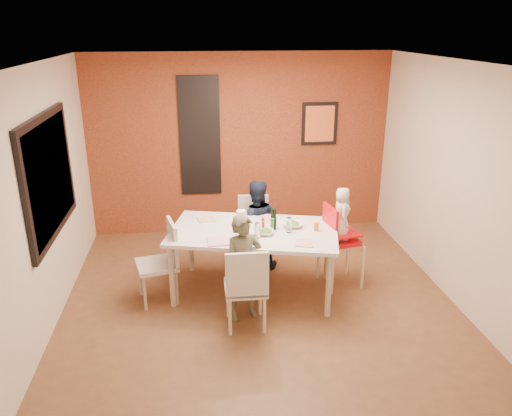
{
  "coord_description": "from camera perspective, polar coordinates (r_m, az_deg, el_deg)",
  "views": [
    {
      "loc": [
        -0.67,
        -5.09,
        3.06
      ],
      "look_at": [
        0.0,
        0.3,
        1.05
      ],
      "focal_mm": 35.0,
      "sensor_mm": 36.0,
      "label": 1
    }
  ],
  "objects": [
    {
      "name": "wall_back",
      "position": [
        7.57,
        -1.82,
        7.23
      ],
      "size": [
        4.5,
        0.02,
        2.7
      ],
      "primitive_type": "cube",
      "color": "beige",
      "rests_on": "ground"
    },
    {
      "name": "chair_left",
      "position": [
        5.87,
        -10.51,
        -5.56
      ],
      "size": [
        0.53,
        0.53,
        0.96
      ],
      "rotation": [
        0.0,
        0.0,
        4.95
      ],
      "color": "beige",
      "rests_on": "ground"
    },
    {
      "name": "picture_window_frame",
      "position": [
        5.72,
        -22.57,
        3.41
      ],
      "size": [
        0.05,
        1.7,
        1.3
      ],
      "primitive_type": "cube",
      "color": "black",
      "rests_on": "wall_left"
    },
    {
      "name": "dining_table",
      "position": [
        5.84,
        -0.26,
        -3.18
      ],
      "size": [
        2.13,
        1.5,
        0.8
      ],
      "rotation": [
        0.0,
        0.0,
        -0.24
      ],
      "color": "white",
      "rests_on": "ground"
    },
    {
      "name": "child_near",
      "position": [
        5.39,
        -1.4,
        -6.85
      ],
      "size": [
        0.5,
        0.4,
        1.2
      ],
      "primitive_type": "imported",
      "rotation": [
        0.0,
        0.0,
        0.3
      ],
      "color": "brown",
      "rests_on": "ground"
    },
    {
      "name": "toddler",
      "position": [
        6.03,
        9.78,
        -0.62
      ],
      "size": [
        0.23,
        0.33,
        0.64
      ],
      "primitive_type": "imported",
      "rotation": [
        0.0,
        0.0,
        1.47
      ],
      "color": "silver",
      "rests_on": "high_chair"
    },
    {
      "name": "high_chair",
      "position": [
        6.13,
        9.38,
        -3.36
      ],
      "size": [
        0.51,
        0.51,
        1.04
      ],
      "rotation": [
        0.0,
        0.0,
        1.76
      ],
      "color": "red",
      "rests_on": "ground"
    },
    {
      "name": "ground",
      "position": [
        5.98,
        0.36,
        -10.49
      ],
      "size": [
        4.5,
        4.5,
        0.0
      ],
      "primitive_type": "plane",
      "color": "brown",
      "rests_on": "ground"
    },
    {
      "name": "salad_bowl_b",
      "position": [
        5.91,
        4.22,
        -1.89
      ],
      "size": [
        0.25,
        0.25,
        0.06
      ],
      "primitive_type": "imported",
      "rotation": [
        0.0,
        0.0,
        -0.06
      ],
      "color": "white",
      "rests_on": "dining_table"
    },
    {
      "name": "brick_accent_wall",
      "position": [
        7.55,
        -1.81,
        7.19
      ],
      "size": [
        4.5,
        0.02,
        2.7
      ],
      "primitive_type": "cube",
      "color": "maroon",
      "rests_on": "ground"
    },
    {
      "name": "glassblock_surround",
      "position": [
        7.47,
        -6.44,
        8.11
      ],
      "size": [
        0.6,
        0.03,
        1.76
      ],
      "primitive_type": "cube",
      "color": "black",
      "rests_on": "wall_back"
    },
    {
      "name": "wine_glass_b",
      "position": [
        5.72,
        3.79,
        -1.96
      ],
      "size": [
        0.06,
        0.06,
        0.18
      ],
      "primitive_type": "cylinder",
      "color": "white",
      "rests_on": "dining_table"
    },
    {
      "name": "art_print_canvas",
      "position": [
        7.65,
        7.3,
        9.52
      ],
      "size": [
        0.44,
        0.01,
        0.54
      ],
      "primitive_type": "cube",
      "color": "orange",
      "rests_on": "wall_back"
    },
    {
      "name": "art_print_frame",
      "position": [
        7.67,
        7.27,
        9.54
      ],
      "size": [
        0.54,
        0.03,
        0.64
      ],
      "primitive_type": "cube",
      "color": "black",
      "rests_on": "wall_back"
    },
    {
      "name": "wine_bottle",
      "position": [
        5.79,
        2.03,
        -1.25
      ],
      "size": [
        0.07,
        0.07,
        0.26
      ],
      "primitive_type": "cylinder",
      "color": "black",
      "rests_on": "dining_table"
    },
    {
      "name": "condiment_green",
      "position": [
        5.76,
        1.85,
        -1.92
      ],
      "size": [
        0.04,
        0.04,
        0.16
      ],
      "primitive_type": "cylinder",
      "color": "#2E7C29",
      "rests_on": "dining_table"
    },
    {
      "name": "wine_glass_a",
      "position": [
        5.56,
        0.15,
        -2.61
      ],
      "size": [
        0.06,
        0.06,
        0.18
      ],
      "primitive_type": "cylinder",
      "color": "white",
      "rests_on": "dining_table"
    },
    {
      "name": "ceiling",
      "position": [
        5.15,
        0.43,
        16.29
      ],
      "size": [
        4.5,
        4.5,
        0.02
      ],
      "primitive_type": "cube",
      "color": "white",
      "rests_on": "wall_back"
    },
    {
      "name": "chair_near",
      "position": [
        5.21,
        -1.13,
        -8.77
      ],
      "size": [
        0.44,
        0.44,
        0.95
      ],
      "rotation": [
        0.0,
        0.0,
        3.13
      ],
      "color": "beige",
      "rests_on": "ground"
    },
    {
      "name": "condiment_brown",
      "position": [
        5.84,
        0.81,
        -1.73
      ],
      "size": [
        0.03,
        0.03,
        0.13
      ],
      "primitive_type": "cylinder",
      "color": "brown",
      "rests_on": "dining_table"
    },
    {
      "name": "plate_far_mid",
      "position": [
        6.15,
        1.23,
        -1.16
      ],
      "size": [
        0.25,
        0.25,
        0.01
      ],
      "primitive_type": "cube",
      "rotation": [
        0.0,
        0.0,
        0.33
      ],
      "color": "white",
      "rests_on": "dining_table"
    },
    {
      "name": "child_far",
      "position": [
        6.49,
        -0.05,
        -1.94
      ],
      "size": [
        0.59,
        0.46,
        1.2
      ],
      "primitive_type": "imported",
      "rotation": [
        0.0,
        0.0,
        3.13
      ],
      "color": "black",
      "rests_on": "ground"
    },
    {
      "name": "wall_right",
      "position": [
        6.11,
        21.82,
        2.57
      ],
      "size": [
        0.02,
        4.5,
        2.7
      ],
      "primitive_type": "cube",
      "color": "beige",
      "rests_on": "ground"
    },
    {
      "name": "wall_front",
      "position": [
        3.38,
        5.38,
        -10.15
      ],
      "size": [
        4.5,
        0.02,
        2.7
      ],
      "primitive_type": "cube",
      "color": "beige",
      "rests_on": "ground"
    },
    {
      "name": "chair_far",
      "position": [
        6.75,
        -0.26,
        -1.98
      ],
      "size": [
        0.44,
        0.44,
        0.89
      ],
      "rotation": [
        0.0,
        0.0,
        -0.06
      ],
      "color": "beige",
      "rests_on": "ground"
    },
    {
      "name": "sippy_cup",
      "position": [
        5.82,
        6.91,
        -2.13
      ],
      "size": [
        0.06,
        0.06,
        0.1
      ],
      "primitive_type": "cylinder",
      "color": "orange",
      "rests_on": "dining_table"
    },
    {
      "name": "glassblock_strip",
      "position": [
        7.47,
        -6.44,
        8.12
      ],
      "size": [
        0.55,
        0.03,
        1.7
      ],
      "primitive_type": "cube",
      "color": "silver",
      "rests_on": "wall_back"
    },
    {
      "name": "wall_left",
      "position": [
        5.6,
        -23.09,
        0.84
      ],
      "size": [
        0.02,
        4.5,
        2.7
      ],
      "primitive_type": "cube",
      "color": "beige",
      "rests_on": "ground"
    },
    {
      "name": "plate_far_left",
      "position": [
        6.14,
        -5.72,
        -1.32
      ],
      "size": [
        0.24,
        0.24,
        0.01
      ],
      "primitive_type": "cube",
      "rotation": [
        0.0,
        0.0,
        0.2
      ],
      "color": "white",
      "rests_on": "dining_table"
    },
    {
      "name": "salad_bowl_a",
      "position": [
        5.69,
        1.06,
        -2.79
      ],
      "size": [
        0.23,
        0.23,
        0.05
      ],
      "primitive_type": "imported",
      "rotation": [
        0.0,
        0.0,
        -0.18
      ],
      "color": "white",
      "rests_on": "dining_table"
    },
    {
      "name": "picture_window_pane",
      "position": [
        5.72,
        -22.42,
        3.42
      ],
      "size": [
        0.02,
        1.55,
        1.15
      ],
      "primitive_type": "cube",
      "color": "black",
      "rests_on": "wall_left"
    },
    {
      "name": "plate_near_right",
      "position": [
        5.48,
        5.59,
        -4.03
      ],
      "size": [
        0.24,
        0.24,
        0.01
      ],
      "primitive_type": "cube",
      "rotation": [
        0.0,
        0.0,
        -0.27
      ],
      "color": "white",
      "rests_on": "dining_table"
    },
    {
      "name": "condiment_red",
      "position": [
        5.75,
        0.83,
        -2.14
      ],
      "size": [
        0.03,
        0.03,
        0.12
      ],
      "primitive_type": "cylinder",
      "color": "red",
      "rests_on": "dining_table"
    },
    {
      "name": "plate_near_left",
      "position": [
        5.52,
        -4.31,
        -3.82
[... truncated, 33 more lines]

